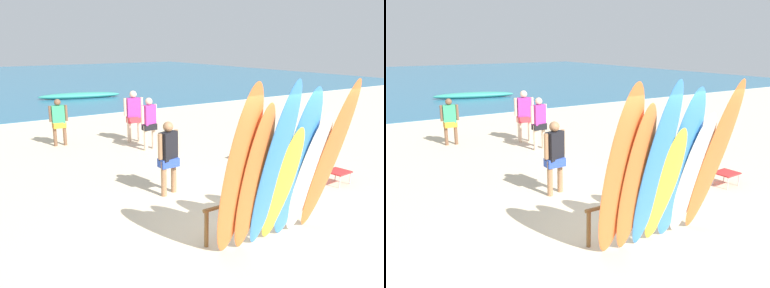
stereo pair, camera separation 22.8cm
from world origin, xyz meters
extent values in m
plane|color=beige|center=(0.00, 14.00, 0.00)|extent=(60.00, 60.00, 0.00)
cylinder|color=brown|center=(-1.02, 0.00, 0.31)|extent=(0.07, 0.07, 0.62)
cylinder|color=brown|center=(1.02, 0.00, 0.31)|extent=(0.07, 0.07, 0.62)
cylinder|color=brown|center=(0.00, 0.00, 0.62)|extent=(2.15, 0.06, 0.06)
ellipsoid|color=orange|center=(-0.87, -0.58, 1.35)|extent=(0.63, 0.73, 2.70)
ellipsoid|color=orange|center=(-0.60, -0.60, 1.20)|extent=(0.46, 0.65, 2.40)
ellipsoid|color=#337AD1|center=(-0.31, -0.70, 1.36)|extent=(0.49, 0.84, 2.72)
ellipsoid|color=yellow|center=(0.00, -0.60, 1.00)|extent=(0.53, 0.70, 2.00)
ellipsoid|color=#337AD1|center=(0.26, -0.64, 1.29)|extent=(0.60, 0.74, 2.57)
ellipsoid|color=white|center=(0.56, -0.63, 1.09)|extent=(0.55, 0.73, 2.18)
ellipsoid|color=orange|center=(0.91, -0.74, 1.34)|extent=(0.60, 0.91, 2.67)
cylinder|color=beige|center=(1.35, 6.95, 0.40)|extent=(0.12, 0.12, 0.81)
cylinder|color=beige|center=(1.02, 7.02, 0.40)|extent=(0.12, 0.12, 0.81)
cube|color=#DB333D|center=(1.19, 6.99, 0.74)|extent=(0.43, 0.27, 0.19)
cube|color=#B23399|center=(1.19, 6.99, 1.12)|extent=(0.45, 0.30, 0.63)
sphere|color=beige|center=(1.19, 6.99, 1.55)|extent=(0.23, 0.23, 0.23)
cylinder|color=beige|center=(1.45, 6.93, 1.16)|extent=(0.10, 0.10, 0.56)
cylinder|color=beige|center=(0.92, 7.05, 1.16)|extent=(0.10, 0.10, 0.56)
cylinder|color=#9E704C|center=(-0.46, 2.29, 0.38)|extent=(0.12, 0.12, 0.77)
cylinder|color=#9E704C|center=(-0.16, 2.39, 0.38)|extent=(0.12, 0.12, 0.77)
cube|color=#2D4CB2|center=(-0.31, 2.34, 0.70)|extent=(0.41, 0.25, 0.18)
cube|color=black|center=(-0.31, 2.34, 1.07)|extent=(0.44, 0.32, 0.60)
sphere|color=#9E704C|center=(-0.31, 2.34, 1.47)|extent=(0.22, 0.22, 0.22)
cylinder|color=#9E704C|center=(-0.55, 2.26, 1.10)|extent=(0.09, 0.09, 0.53)
cylinder|color=#9E704C|center=(-0.07, 2.41, 1.10)|extent=(0.09, 0.09, 0.53)
cylinder|color=brown|center=(-1.11, 7.87, 0.36)|extent=(0.11, 0.11, 0.71)
cylinder|color=brown|center=(-0.82, 7.81, 0.36)|extent=(0.11, 0.11, 0.71)
cube|color=orange|center=(-0.96, 7.84, 0.66)|extent=(0.38, 0.24, 0.17)
cube|color=#33A36B|center=(-0.96, 7.84, 0.99)|extent=(0.40, 0.26, 0.56)
sphere|color=brown|center=(-0.96, 7.84, 1.37)|extent=(0.20, 0.20, 0.20)
cylinder|color=brown|center=(-1.20, 7.89, 1.02)|extent=(0.09, 0.09, 0.50)
cylinder|color=brown|center=(-0.73, 7.80, 1.02)|extent=(0.09, 0.09, 0.50)
cylinder|color=beige|center=(0.98, 5.82, 0.38)|extent=(0.12, 0.12, 0.76)
cylinder|color=beige|center=(1.29, 5.89, 0.38)|extent=(0.12, 0.12, 0.76)
cube|color=black|center=(1.14, 5.86, 0.70)|extent=(0.41, 0.25, 0.18)
cube|color=#B23399|center=(1.14, 5.86, 1.06)|extent=(0.43, 0.28, 0.60)
sphere|color=beige|center=(1.14, 5.86, 1.47)|extent=(0.22, 0.22, 0.22)
cylinder|color=beige|center=(0.89, 5.80, 1.09)|extent=(0.09, 0.09, 0.53)
cylinder|color=beige|center=(1.38, 5.91, 1.09)|extent=(0.09, 0.09, 0.53)
cylinder|color=#B7B7BC|center=(1.66, 0.58, 0.14)|extent=(0.02, 0.02, 0.28)
cylinder|color=#B7B7BC|center=(2.06, 0.44, 0.14)|extent=(0.02, 0.02, 0.28)
cylinder|color=#B7B7BC|center=(1.79, 0.94, 0.14)|extent=(0.02, 0.02, 0.28)
cylinder|color=#B7B7BC|center=(2.18, 0.80, 0.14)|extent=(0.02, 0.02, 0.28)
cube|color=#2D9370|center=(1.92, 0.69, 0.30)|extent=(0.62, 0.59, 0.03)
cube|color=#2D9370|center=(2.03, 1.00, 0.57)|extent=(0.55, 0.39, 0.52)
cylinder|color=#B7B7BC|center=(2.79, 2.54, 0.14)|extent=(0.02, 0.02, 0.28)
cylinder|color=#B7B7BC|center=(3.19, 2.66, 0.14)|extent=(0.02, 0.02, 0.28)
cylinder|color=#B7B7BC|center=(2.68, 2.90, 0.14)|extent=(0.02, 0.02, 0.28)
cylinder|color=#B7B7BC|center=(3.08, 3.02, 0.14)|extent=(0.02, 0.02, 0.28)
cube|color=red|center=(2.94, 2.78, 0.30)|extent=(0.61, 0.57, 0.03)
cube|color=red|center=(2.85, 3.08, 0.57)|extent=(0.54, 0.34, 0.53)
cylinder|color=#B7B7BC|center=(3.03, 0.50, 0.14)|extent=(0.02, 0.02, 0.28)
cylinder|color=#B7B7BC|center=(3.45, 0.53, 0.14)|extent=(0.02, 0.02, 0.28)
cylinder|color=#B7B7BC|center=(3.00, 0.88, 0.14)|extent=(0.02, 0.02, 0.28)
cylinder|color=#B7B7BC|center=(3.42, 0.91, 0.14)|extent=(0.02, 0.02, 0.28)
cube|color=red|center=(3.22, 0.71, 0.30)|extent=(0.53, 0.48, 0.03)
cube|color=red|center=(3.20, 1.04, 0.56)|extent=(0.52, 0.29, 0.51)
ellipsoid|color=teal|center=(3.26, 18.15, 0.16)|extent=(4.60, 1.82, 0.36)
camera|label=1|loc=(-4.55, -4.81, 3.19)|focal=38.39mm
camera|label=2|loc=(-4.36, -4.93, 3.19)|focal=38.39mm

